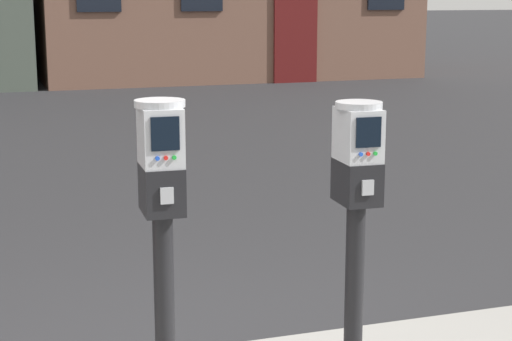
# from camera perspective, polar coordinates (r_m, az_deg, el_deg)

# --- Properties ---
(parking_meter_near_kerb) EXTENTS (0.22, 0.26, 1.38)m
(parking_meter_near_kerb) POSITION_cam_1_polar(r_m,az_deg,el_deg) (3.67, -6.35, -1.91)
(parking_meter_near_kerb) COLOR black
(parking_meter_near_kerb) RESTS_ON sidewalk_slab
(parking_meter_twin_adjacent) EXTENTS (0.22, 0.26, 1.34)m
(parking_meter_twin_adjacent) POSITION_cam_1_polar(r_m,az_deg,el_deg) (3.97, 6.80, -1.34)
(parking_meter_twin_adjacent) COLOR black
(parking_meter_twin_adjacent) RESTS_ON sidewalk_slab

